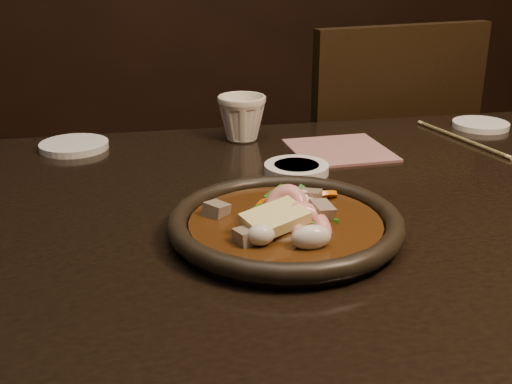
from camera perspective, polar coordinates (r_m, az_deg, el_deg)
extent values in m
cube|color=black|center=(0.93, 16.15, -2.16)|extent=(1.60, 0.90, 0.04)
cube|color=black|center=(1.70, 8.16, -1.03)|extent=(0.51, 0.51, 0.04)
cylinder|color=black|center=(2.02, 9.76, -4.70)|extent=(0.04, 0.04, 0.43)
cylinder|color=black|center=(1.76, 15.72, -9.31)|extent=(0.04, 0.04, 0.43)
cylinder|color=black|center=(1.87, 0.35, -6.53)|extent=(0.04, 0.04, 0.43)
cylinder|color=black|center=(1.59, 5.22, -12.04)|extent=(0.04, 0.04, 0.43)
cube|color=black|center=(1.46, 12.48, 5.33)|extent=(0.42, 0.10, 0.46)
cylinder|color=black|center=(0.79, 2.63, -3.48)|extent=(0.27, 0.27, 0.01)
torus|color=black|center=(0.79, 2.64, -2.66)|extent=(0.29, 0.29, 0.02)
cylinder|color=#331B09|center=(0.79, 2.64, -2.94)|extent=(0.24, 0.24, 0.01)
ellipsoid|color=#331B09|center=(0.79, 2.64, -2.94)|extent=(0.13, 0.12, 0.04)
torus|color=#DA9589|center=(0.76, 4.58, -2.96)|extent=(0.08, 0.08, 0.05)
torus|color=#DA9589|center=(0.80, 2.59, -1.65)|extent=(0.08, 0.07, 0.06)
cube|color=gray|center=(0.78, 5.73, -1.78)|extent=(0.04, 0.04, 0.03)
cube|color=gray|center=(0.73, -0.74, -4.13)|extent=(0.03, 0.03, 0.03)
cube|color=gray|center=(0.80, -3.56, -1.77)|extent=(0.04, 0.04, 0.03)
cube|color=gray|center=(0.82, 4.85, -0.63)|extent=(0.04, 0.04, 0.03)
cube|color=gray|center=(0.78, 2.81, -2.10)|extent=(0.04, 0.04, 0.03)
cylinder|color=orange|center=(0.75, 2.02, -3.73)|extent=(0.05, 0.05, 0.04)
cylinder|color=orange|center=(0.79, 3.18, -1.62)|extent=(0.06, 0.05, 0.03)
cylinder|color=orange|center=(0.83, 1.21, -1.29)|extent=(0.05, 0.04, 0.04)
cylinder|color=orange|center=(0.85, 5.85, -0.41)|extent=(0.05, 0.04, 0.04)
cylinder|color=orange|center=(0.81, 3.12, -0.57)|extent=(0.06, 0.06, 0.04)
cube|color=#1C6312|center=(0.76, 5.17, -2.71)|extent=(0.02, 0.04, 0.03)
cube|color=#1C6312|center=(0.78, 0.81, -2.31)|extent=(0.02, 0.04, 0.03)
cube|color=#1C6312|center=(0.79, 5.85, -2.52)|extent=(0.04, 0.03, 0.01)
cube|color=#1C6312|center=(0.84, 3.48, -0.56)|extent=(0.04, 0.03, 0.03)
cube|color=#1C6312|center=(0.84, 1.78, -0.15)|extent=(0.04, 0.04, 0.01)
ellipsoid|color=beige|center=(0.77, 1.23, -2.53)|extent=(0.05, 0.03, 0.02)
ellipsoid|color=beige|center=(0.72, 4.92, -4.04)|extent=(0.05, 0.03, 0.03)
ellipsoid|color=beige|center=(0.79, 1.11, -2.09)|extent=(0.03, 0.04, 0.02)
ellipsoid|color=beige|center=(0.82, 3.93, -0.50)|extent=(0.03, 0.03, 0.02)
ellipsoid|color=beige|center=(0.72, 0.43, -3.82)|extent=(0.03, 0.02, 0.02)
ellipsoid|color=beige|center=(0.81, 4.66, -1.34)|extent=(0.03, 0.03, 0.03)
cube|color=#EEE18E|center=(0.75, 1.70, -2.36)|extent=(0.09, 0.07, 0.03)
cylinder|color=white|center=(1.01, 3.62, 2.08)|extent=(0.10, 0.10, 0.01)
cylinder|color=white|center=(1.17, -15.87, 3.98)|extent=(0.12, 0.12, 0.01)
cylinder|color=white|center=(1.33, 19.34, 5.66)|extent=(0.11, 0.11, 0.01)
imported|color=white|center=(1.17, -1.27, 6.73)|extent=(0.10, 0.09, 0.09)
cylinder|color=tan|center=(1.23, 17.97, 4.46)|extent=(0.06, 0.23, 0.01)
cylinder|color=tan|center=(1.23, 17.60, 4.62)|extent=(0.06, 0.23, 0.01)
cube|color=#945F5B|center=(1.12, 7.43, 3.71)|extent=(0.17, 0.17, 0.00)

